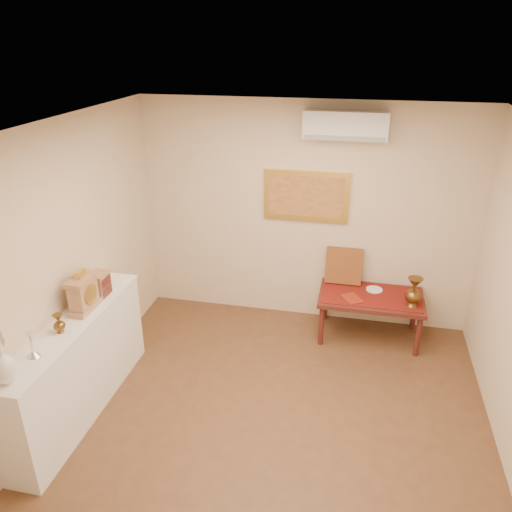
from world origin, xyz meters
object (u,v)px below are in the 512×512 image
(wooden_chest, at_px, (100,284))
(display_ledge, at_px, (79,367))
(brass_urn_tall, at_px, (414,289))
(low_table, at_px, (371,301))
(mantel_clock, at_px, (83,293))

(wooden_chest, bearing_deg, display_ledge, -92.66)
(brass_urn_tall, height_order, wooden_chest, wooden_chest)
(wooden_chest, relative_size, low_table, 0.20)
(wooden_chest, bearing_deg, low_table, 27.20)
(brass_urn_tall, distance_m, display_ledge, 3.58)
(brass_urn_tall, relative_size, display_ledge, 0.21)
(mantel_clock, bearing_deg, display_ledge, -94.50)
(display_ledge, bearing_deg, wooden_chest, 87.34)
(brass_urn_tall, bearing_deg, mantel_clock, -154.23)
(brass_urn_tall, bearing_deg, low_table, 161.37)
(mantel_clock, relative_size, low_table, 0.34)
(mantel_clock, height_order, low_table, mantel_clock)
(mantel_clock, xyz_separation_m, low_table, (2.66, 1.65, -0.67))
(mantel_clock, bearing_deg, wooden_chest, 88.86)
(brass_urn_tall, bearing_deg, display_ledge, -150.98)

